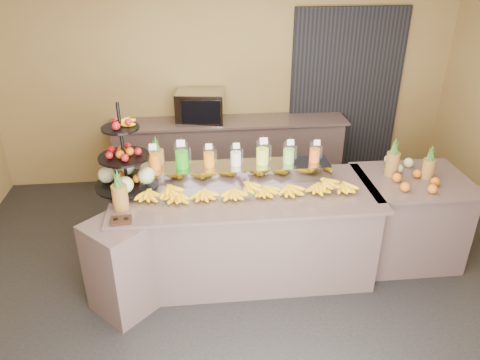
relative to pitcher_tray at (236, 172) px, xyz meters
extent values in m
plane|color=black|center=(0.07, -0.58, -1.01)|extent=(6.00, 6.00, 0.00)
cube|color=olive|center=(0.07, 1.93, 0.39)|extent=(6.00, 0.02, 2.80)
cube|color=black|center=(1.67, 1.88, 0.19)|extent=(1.50, 0.06, 2.20)
cube|color=#876661|center=(0.07, -0.28, -0.56)|extent=(2.40, 0.90, 0.90)
cube|color=#876661|center=(0.07, -0.28, -0.09)|extent=(2.50, 1.00, 0.03)
cube|color=#876661|center=(-1.08, -0.68, -0.56)|extent=(0.71, 0.71, 0.90)
cube|color=#876661|center=(1.77, -0.18, -0.56)|extent=(1.00, 0.80, 0.90)
cube|color=#876661|center=(1.77, -0.18, -0.09)|extent=(1.08, 0.88, 0.03)
cube|color=#876661|center=(0.07, 1.67, -0.56)|extent=(3.00, 0.50, 0.90)
cube|color=#876661|center=(0.07, 1.67, -0.09)|extent=(3.10, 0.55, 0.03)
cube|color=gray|center=(0.00, 0.00, 0.00)|extent=(1.85, 0.30, 0.15)
cylinder|color=silver|center=(-0.78, 0.00, 0.19)|extent=(0.12, 0.12, 0.22)
cylinder|color=#D5590B|center=(-0.78, 0.00, 0.15)|extent=(0.11, 0.11, 0.15)
cylinder|color=gray|center=(-0.80, 0.01, 0.24)|extent=(0.01, 0.01, 0.26)
cube|color=white|center=(-0.78, -0.06, 0.33)|extent=(0.07, 0.02, 0.06)
cylinder|color=silver|center=(-0.52, 0.00, 0.20)|extent=(0.13, 0.13, 0.24)
cylinder|color=#16A407|center=(-0.52, 0.00, 0.16)|extent=(0.12, 0.12, 0.17)
cylinder|color=gray|center=(-0.54, 0.01, 0.25)|extent=(0.01, 0.01, 0.29)
cube|color=white|center=(-0.52, -0.06, 0.35)|extent=(0.08, 0.02, 0.07)
cylinder|color=silver|center=(-0.26, 0.00, 0.18)|extent=(0.11, 0.11, 0.20)
cylinder|color=orange|center=(-0.26, 0.00, 0.14)|extent=(0.10, 0.10, 0.14)
cylinder|color=gray|center=(-0.27, 0.01, 0.22)|extent=(0.01, 0.01, 0.24)
cube|color=white|center=(-0.26, -0.05, 0.31)|extent=(0.06, 0.02, 0.06)
cylinder|color=silver|center=(0.00, 0.00, 0.17)|extent=(0.11, 0.11, 0.20)
cylinder|color=silver|center=(0.00, 0.00, 0.14)|extent=(0.10, 0.10, 0.14)
cylinder|color=gray|center=(-0.01, 0.01, 0.22)|extent=(0.01, 0.01, 0.23)
cube|color=white|center=(0.00, -0.05, 0.30)|extent=(0.06, 0.02, 0.05)
cylinder|color=silver|center=(0.26, 0.00, 0.19)|extent=(0.13, 0.13, 0.24)
cylinder|color=#DEEB3B|center=(0.26, 0.00, 0.16)|extent=(0.12, 0.12, 0.16)
cylinder|color=gray|center=(0.24, 0.01, 0.25)|extent=(0.01, 0.01, 0.28)
cube|color=white|center=(0.26, -0.06, 0.34)|extent=(0.08, 0.02, 0.06)
cylinder|color=silver|center=(0.52, 0.00, 0.18)|extent=(0.12, 0.12, 0.21)
cylinder|color=#75CB46|center=(0.52, 0.00, 0.15)|extent=(0.11, 0.11, 0.14)
cylinder|color=gray|center=(0.51, 0.01, 0.23)|extent=(0.01, 0.01, 0.25)
cube|color=white|center=(0.52, -0.05, 0.31)|extent=(0.07, 0.02, 0.06)
cylinder|color=silver|center=(0.78, 0.00, 0.17)|extent=(0.11, 0.11, 0.20)
cylinder|color=orange|center=(0.78, 0.00, 0.14)|extent=(0.10, 0.10, 0.13)
cylinder|color=gray|center=(0.77, 0.01, 0.22)|extent=(0.01, 0.01, 0.23)
cube|color=white|center=(0.78, -0.05, 0.30)|extent=(0.06, 0.02, 0.05)
ellipsoid|color=#E8B60B|center=(-0.83, -0.32, -0.02)|extent=(0.25, 0.19, 0.10)
ellipsoid|color=#E8B60B|center=(-0.57, -0.32, -0.02)|extent=(0.25, 0.19, 0.10)
ellipsoid|color=#E8B60B|center=(-0.31, -0.32, -0.02)|extent=(0.25, 0.19, 0.10)
ellipsoid|color=#E8B60B|center=(-0.05, -0.32, -0.02)|extent=(0.25, 0.19, 0.10)
ellipsoid|color=#E8B60B|center=(0.20, -0.32, -0.02)|extent=(0.25, 0.19, 0.10)
ellipsoid|color=#E8B60B|center=(0.46, -0.32, -0.02)|extent=(0.25, 0.19, 0.10)
ellipsoid|color=#E8B60B|center=(0.72, -0.32, -0.02)|extent=(0.25, 0.19, 0.10)
ellipsoid|color=#E8B60B|center=(0.98, -0.32, -0.02)|extent=(0.25, 0.19, 0.10)
ellipsoid|color=#E8B60B|center=(-0.65, -0.32, 0.05)|extent=(0.21, 0.17, 0.09)
ellipsoid|color=#E8B60B|center=(0.07, -0.32, 0.05)|extent=(0.21, 0.17, 0.09)
ellipsoid|color=#E8B60B|center=(0.80, -0.32, 0.05)|extent=(0.21, 0.17, 0.09)
cylinder|color=black|center=(-1.05, -0.10, 0.35)|extent=(0.04, 0.04, 0.85)
cylinder|color=black|center=(-1.05, -0.10, -0.03)|extent=(0.76, 0.76, 0.02)
cylinder|color=black|center=(-1.05, -0.10, 0.26)|extent=(0.59, 0.59, 0.02)
cylinder|color=black|center=(-1.05, -0.10, 0.54)|extent=(0.43, 0.43, 0.02)
sphere|color=beige|center=(-0.86, -0.10, 0.06)|extent=(0.16, 0.16, 0.16)
sphere|color=maroon|center=(-0.91, -0.10, 0.30)|extent=(0.08, 0.08, 0.08)
sphere|color=orange|center=(-1.14, -0.10, 0.02)|extent=(0.08, 0.08, 0.08)
cube|color=black|center=(-1.04, -0.69, -0.06)|extent=(0.18, 0.14, 0.03)
cylinder|color=brown|center=(-1.06, -0.48, 0.04)|extent=(0.14, 0.14, 0.23)
cone|color=#24501A|center=(-1.06, -0.48, 0.24)|extent=(0.07, 0.07, 0.16)
cylinder|color=brown|center=(-0.77, 0.15, 0.06)|extent=(0.15, 0.15, 0.27)
cone|color=#24501A|center=(-0.77, 0.15, 0.28)|extent=(0.07, 0.07, 0.16)
cylinder|color=brown|center=(1.56, -0.07, 0.05)|extent=(0.13, 0.13, 0.24)
cylinder|color=brown|center=(1.89, -0.17, 0.03)|extent=(0.12, 0.12, 0.20)
ellipsoid|color=orange|center=(1.71, -0.32, -0.03)|extent=(0.36, 0.24, 0.09)
cube|color=gray|center=(-0.30, 1.67, 0.13)|extent=(0.65, 0.50, 0.40)
camera|label=1|loc=(-0.38, -4.10, 2.04)|focal=35.00mm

